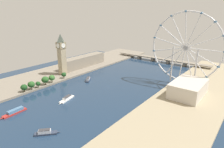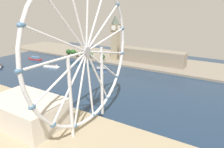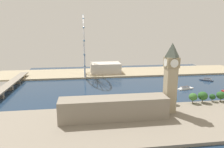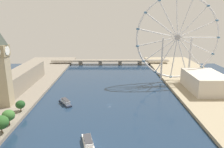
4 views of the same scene
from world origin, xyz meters
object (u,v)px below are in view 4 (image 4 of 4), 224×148
clock_tower (2,67)px  tour_boat_2 (88,143)px  river_bridge (110,61)px  riverside_hall (205,82)px  parliament_block (22,78)px  tour_boat_3 (65,102)px  ferris_wheel (178,38)px

clock_tower → tour_boat_2: bearing=-36.6°
river_bridge → riverside_hall: bearing=-54.5°
parliament_block → river_bridge: 180.65m
clock_tower → riverside_hall: (214.68, 46.06, -28.78)m
tour_boat_2 → tour_boat_3: tour_boat_3 is taller
ferris_wheel → river_bridge: size_ratio=0.51×
tour_boat_2 → tour_boat_3: 80.54m
riverside_hall → river_bridge: size_ratio=0.27×
riverside_hall → clock_tower: bearing=-167.9°
river_bridge → tour_boat_3: 200.93m
ferris_wheel → riverside_hall: ferris_wheel is taller
parliament_block → ferris_wheel: size_ratio=0.95×
tour_boat_3 → riverside_hall: bearing=-110.4°
clock_tower → parliament_block: 68.86m
parliament_block → tour_boat_3: (64.29, -52.53, -11.51)m
tour_boat_2 → river_bridge: bearing=163.2°
parliament_block → riverside_hall: parliament_block is taller
ferris_wheel → clock_tower: bearing=-155.1°
parliament_block → tour_boat_3: size_ratio=4.47×
clock_tower → tour_boat_3: 68.68m
river_bridge → parliament_block: bearing=-127.6°
ferris_wheel → tour_boat_2: (-104.56, -153.13, -59.13)m
river_bridge → ferris_wheel: bearing=-52.3°
ferris_wheel → tour_boat_3: size_ratio=4.71×
parliament_block → tour_boat_2: 159.23m
parliament_block → clock_tower: bearing=-81.8°
clock_tower → ferris_wheel: 211.77m
tour_boat_3 → tour_boat_2: bearing=169.8°
parliament_block → river_bridge: parliament_block is taller
clock_tower → parliament_block: clock_tower is taller
tour_boat_2 → ferris_wheel: bearing=131.9°
clock_tower → river_bridge: bearing=63.8°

